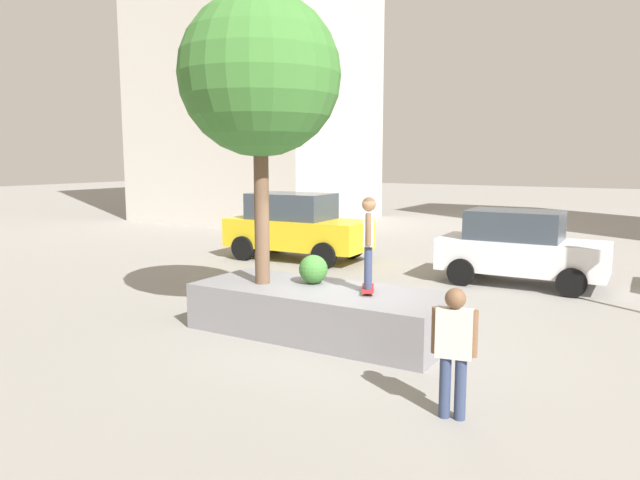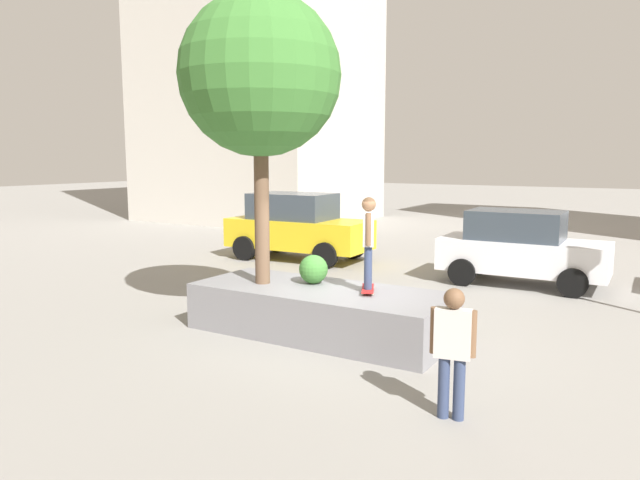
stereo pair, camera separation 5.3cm
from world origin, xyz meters
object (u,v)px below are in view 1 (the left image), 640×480
at_px(plaza_tree, 260,76).
at_px(skateboarder, 369,236).
at_px(skateboard, 368,289).
at_px(police_car, 520,247).
at_px(bystander_watching, 454,344).
at_px(planter_ledge, 320,311).
at_px(taxi_cab, 296,226).

height_order(plaza_tree, skateboarder, plaza_tree).
xyz_separation_m(plaza_tree, skateboard, (2.07, 0.36, -3.81)).
xyz_separation_m(police_car, bystander_watching, (1.06, -8.58, -0.00)).
relative_size(planter_ledge, taxi_cab, 1.03).
bearing_deg(planter_ledge, taxi_cab, 126.11).
distance_m(plaza_tree, police_car, 8.25).
bearing_deg(planter_ledge, bystander_watching, -34.46).
height_order(planter_ledge, plaza_tree, plaza_tree).
distance_m(skateboarder, police_car, 6.36).
height_order(skateboarder, police_car, skateboarder).
xyz_separation_m(planter_ledge, police_car, (2.20, 6.35, 0.54)).
height_order(taxi_cab, bystander_watching, taxi_cab).
bearing_deg(planter_ledge, plaza_tree, -171.79).
xyz_separation_m(planter_ledge, taxi_cab, (-4.82, 6.60, 0.65)).
relative_size(skateboard, bystander_watching, 0.49).
bearing_deg(bystander_watching, plaza_tree, 155.04).
bearing_deg(police_car, plaza_tree, -117.45).
distance_m(plaza_tree, skateboard, 4.35).
relative_size(skateboard, police_car, 0.20).
distance_m(taxi_cab, police_car, 7.03).
bearing_deg(bystander_watching, skateboarder, 134.38).
distance_m(planter_ledge, taxi_cab, 8.20).
bearing_deg(police_car, planter_ledge, -109.15).
distance_m(taxi_cab, bystander_watching, 11.98).
height_order(planter_ledge, taxi_cab, taxi_cab).
relative_size(skateboarder, taxi_cab, 0.35).
bearing_deg(skateboard, skateboarder, 174.64).
bearing_deg(plaza_tree, skateboard, 9.75).
bearing_deg(bystander_watching, skateboard, 134.38).
bearing_deg(plaza_tree, taxi_cab, 118.22).
bearing_deg(skateboarder, skateboard, -5.36).
xyz_separation_m(planter_ledge, bystander_watching, (3.26, -2.24, 0.53)).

